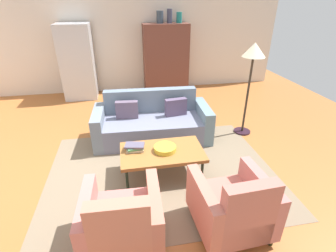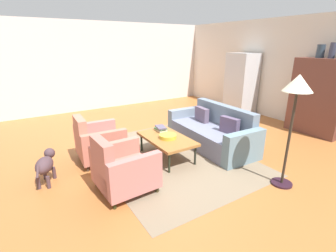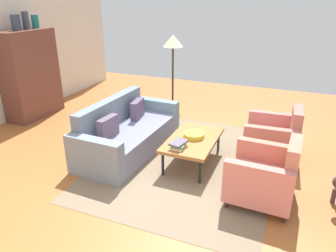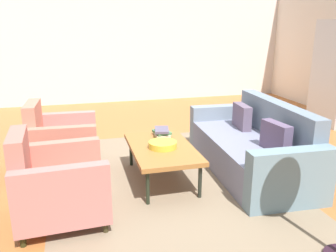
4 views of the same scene
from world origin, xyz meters
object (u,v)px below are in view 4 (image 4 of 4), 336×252
at_px(armchair_left, 59,144).
at_px(armchair_right, 54,187).
at_px(book_stack, 162,132).
at_px(coffee_table, 162,149).
at_px(couch, 254,148).
at_px(fruit_bowl, 163,145).

distance_m(armchair_left, armchair_right, 1.21).
bearing_deg(armchair_left, armchair_right, 2.57).
bearing_deg(book_stack, coffee_table, -13.78).
distance_m(armchair_left, book_stack, 1.29).
bearing_deg(couch, armchair_right, 106.73).
xyz_separation_m(coffee_table, armchair_left, (-0.60, -1.17, -0.04)).
distance_m(coffee_table, armchair_left, 1.31).
height_order(coffee_table, armchair_left, armchair_left).
bearing_deg(armchair_right, armchair_left, 177.16).
height_order(fruit_bowl, book_stack, book_stack).
relative_size(couch, armchair_left, 2.43).
distance_m(couch, coffee_table, 1.19).
bearing_deg(coffee_table, couch, 89.82).
bearing_deg(armchair_right, fruit_bowl, 112.83).
height_order(couch, armchair_left, armchair_left).
xyz_separation_m(fruit_bowl, book_stack, (-0.43, 0.09, 0.01)).
bearing_deg(armchair_left, coffee_table, 65.23).
bearing_deg(book_stack, armchair_left, -99.77).
height_order(coffee_table, fruit_bowl, fruit_bowl).
bearing_deg(fruit_bowl, book_stack, 167.55).
relative_size(couch, coffee_table, 1.78).
bearing_deg(coffee_table, armchair_left, -117.34).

